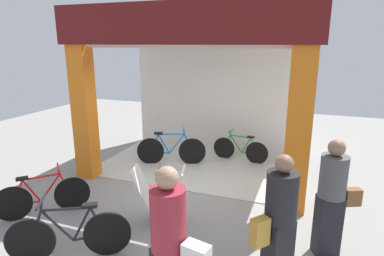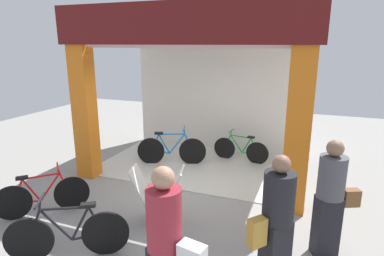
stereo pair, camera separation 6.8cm
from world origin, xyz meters
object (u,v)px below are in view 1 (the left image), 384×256
(bicycle_inside_1, at_px, (240,149))
(sandwich_board_sign, at_px, (159,195))
(bicycle_parked_0, at_px, (43,197))
(bicycle_parked_1, at_px, (70,235))
(pedestrian_0, at_px, (279,222))
(bicycle_inside_0, at_px, (171,150))
(pedestrian_2, at_px, (170,246))
(pedestrian_1, at_px, (332,197))

(bicycle_inside_1, xyz_separation_m, sandwich_board_sign, (-0.68, -3.32, 0.16))
(bicycle_parked_0, height_order, sandwich_board_sign, sandwich_board_sign)
(bicycle_parked_1, relative_size, pedestrian_0, 0.85)
(bicycle_inside_0, height_order, pedestrian_0, pedestrian_0)
(bicycle_parked_1, height_order, sandwich_board_sign, sandwich_board_sign)
(pedestrian_0, distance_m, pedestrian_2, 1.35)
(sandwich_board_sign, relative_size, pedestrian_2, 0.54)
(bicycle_parked_0, height_order, pedestrian_1, pedestrian_1)
(bicycle_parked_0, xyz_separation_m, sandwich_board_sign, (1.99, 0.52, 0.13))
(bicycle_inside_0, height_order, sandwich_board_sign, sandwich_board_sign)
(bicycle_parked_0, height_order, pedestrian_0, pedestrian_0)
(pedestrian_1, bearing_deg, bicycle_inside_1, 120.74)
(bicycle_parked_0, bearing_deg, pedestrian_1, 6.81)
(bicycle_inside_0, height_order, bicycle_parked_0, bicycle_inside_0)
(pedestrian_0, bearing_deg, sandwich_board_sign, 155.88)
(bicycle_parked_0, relative_size, pedestrian_0, 0.66)
(bicycle_parked_0, xyz_separation_m, bicycle_parked_1, (1.27, -0.81, 0.03))
(bicycle_inside_0, bearing_deg, pedestrian_1, -35.11)
(pedestrian_0, bearing_deg, bicycle_inside_1, 107.59)
(bicycle_parked_0, bearing_deg, bicycle_inside_0, 70.01)
(bicycle_inside_0, distance_m, bicycle_parked_1, 3.84)
(bicycle_inside_1, bearing_deg, bicycle_parked_0, -124.78)
(bicycle_inside_0, relative_size, sandwich_board_sign, 1.68)
(pedestrian_0, xyz_separation_m, pedestrian_1, (0.62, 0.93, -0.01))
(bicycle_inside_0, bearing_deg, bicycle_parked_0, -109.99)
(bicycle_parked_0, relative_size, pedestrian_2, 0.64)
(bicycle_inside_0, distance_m, pedestrian_0, 4.51)
(pedestrian_2, bearing_deg, pedestrian_0, 42.85)
(bicycle_inside_0, bearing_deg, pedestrian_0, -49.56)
(sandwich_board_sign, distance_m, pedestrian_2, 2.14)
(sandwich_board_sign, relative_size, pedestrian_1, 0.56)
(bicycle_inside_1, distance_m, pedestrian_1, 3.87)
(bicycle_inside_1, height_order, pedestrian_1, pedestrian_1)
(bicycle_parked_1, distance_m, pedestrian_0, 2.82)
(bicycle_inside_0, height_order, pedestrian_2, pedestrian_2)
(pedestrian_1, bearing_deg, pedestrian_0, -123.58)
(sandwich_board_sign, distance_m, pedestrian_1, 2.67)
(pedestrian_1, bearing_deg, bicycle_parked_1, -157.95)
(sandwich_board_sign, relative_size, pedestrian_0, 0.56)
(bicycle_inside_1, height_order, pedestrian_0, pedestrian_0)
(bicycle_parked_1, bearing_deg, sandwich_board_sign, 61.52)
(bicycle_parked_0, bearing_deg, pedestrian_0, -5.40)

